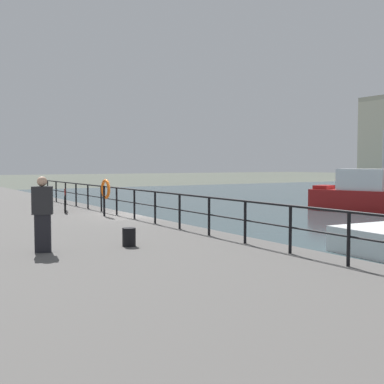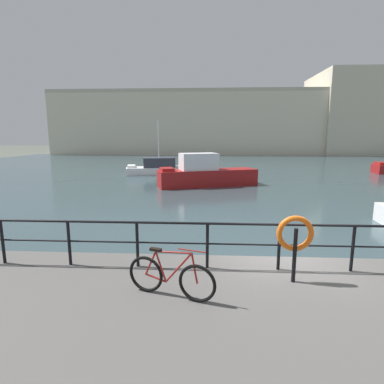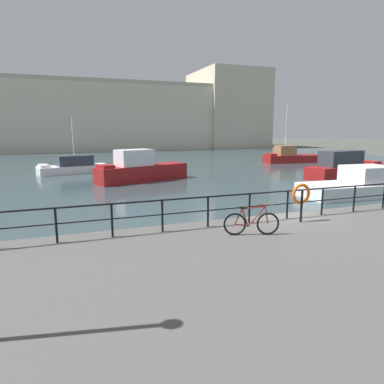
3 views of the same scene
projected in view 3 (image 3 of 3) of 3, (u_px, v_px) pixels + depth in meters
ground_plane at (281, 236)px, 13.83m from camera, size 240.00×240.00×0.00m
water_basin at (135, 164)px, 41.67m from camera, size 80.00×60.00×0.01m
harbor_building at (134, 117)px, 72.80m from camera, size 70.39×17.50×17.03m
moored_cabin_cruiser at (362, 185)px, 22.07m from camera, size 7.76×3.44×1.91m
moored_red_daysailer at (291, 157)px, 43.88m from camera, size 7.49×3.42×7.41m
moored_green_narrowboat at (74, 166)px, 33.40m from camera, size 6.89×3.83×5.52m
moored_white_yacht at (345, 168)px, 29.97m from camera, size 8.32×3.42×2.40m
moored_small_launch at (140, 169)px, 28.21m from camera, size 8.04×4.45×2.61m
quay_railing at (305, 198)px, 13.00m from camera, size 24.10×0.07×1.08m
parked_bicycle at (251, 223)px, 10.80m from camera, size 1.70×0.60×0.98m
life_ring_stand at (301, 195)px, 12.26m from camera, size 0.75×0.16×1.40m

